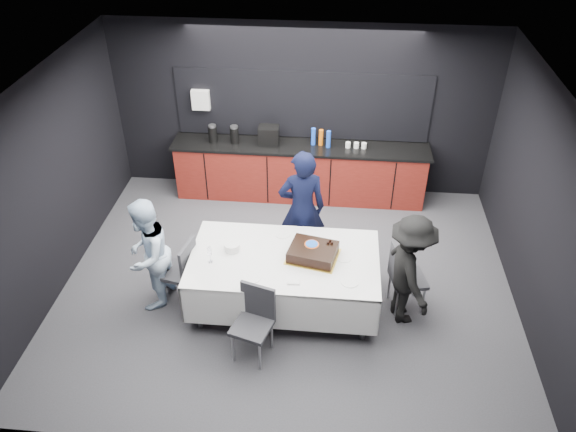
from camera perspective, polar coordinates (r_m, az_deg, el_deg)
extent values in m
plane|color=#414146|center=(7.70, -0.07, -6.82)|extent=(6.00, 6.00, 0.00)
cube|color=white|center=(6.18, -0.09, 12.81)|extent=(6.00, 5.00, 0.04)
cube|color=black|center=(9.02, 1.45, 10.66)|extent=(6.00, 0.04, 2.80)
cube|color=black|center=(4.96, -2.89, -14.16)|extent=(6.00, 0.04, 2.80)
cube|color=black|center=(7.68, -23.00, 2.91)|extent=(0.04, 5.00, 2.80)
cube|color=black|center=(7.24, 24.27, 0.52)|extent=(0.04, 5.00, 2.80)
cube|color=#62150F|center=(9.20, 1.22, 4.50)|extent=(4.00, 0.60, 0.90)
cube|color=black|center=(8.97, 1.26, 7.07)|extent=(4.10, 0.64, 0.04)
cube|color=black|center=(8.96, 1.45, 11.19)|extent=(4.00, 0.03, 1.10)
cube|color=white|center=(9.13, -8.85, 11.60)|extent=(0.28, 0.12, 0.32)
cylinder|color=black|center=(9.09, -7.65, 8.24)|extent=(0.14, 0.14, 0.26)
cylinder|color=black|center=(9.02, -5.46, 8.18)|extent=(0.14, 0.14, 0.26)
cube|color=black|center=(8.93, -1.96, 8.17)|extent=(0.32, 0.24, 0.30)
cylinder|color=blue|center=(8.93, 2.59, 8.07)|extent=(0.07, 0.07, 0.28)
cylinder|color=orange|center=(8.93, 3.37, 7.97)|extent=(0.07, 0.07, 0.26)
cylinder|color=blue|center=(8.86, 4.13, 7.78)|extent=(0.07, 0.07, 0.28)
cylinder|color=white|center=(8.92, 6.11, 7.19)|extent=(0.08, 0.08, 0.09)
cylinder|color=white|center=(8.93, 6.95, 7.14)|extent=(0.08, 0.08, 0.09)
cylinder|color=white|center=(8.93, 7.73, 7.10)|extent=(0.08, 0.08, 0.09)
cylinder|color=#99999E|center=(9.03, -7.73, 9.05)|extent=(0.12, 0.12, 0.03)
cylinder|color=#99999E|center=(8.96, -5.51, 9.00)|extent=(0.12, 0.12, 0.03)
cylinder|color=#99999E|center=(6.94, -9.14, -8.89)|extent=(0.06, 0.06, 0.75)
cylinder|color=#99999E|center=(7.66, -7.48, -3.71)|extent=(0.06, 0.06, 0.75)
cylinder|color=#99999E|center=(6.78, 7.76, -10.02)|extent=(0.06, 0.06, 0.75)
cylinder|color=#99999E|center=(7.52, 7.63, -4.61)|extent=(0.06, 0.06, 0.75)
cube|color=silver|center=(6.90, -0.39, -4.36)|extent=(2.32, 1.32, 0.04)
cube|color=silver|center=(6.60, -0.94, -9.73)|extent=(2.32, 0.02, 0.55)
cube|color=silver|center=(7.57, 0.11, -2.77)|extent=(2.32, 0.02, 0.55)
cube|color=silver|center=(7.25, -9.50, -5.37)|extent=(0.02, 1.32, 0.55)
cube|color=silver|center=(7.08, 8.99, -6.51)|extent=(0.02, 1.32, 0.55)
cube|color=gold|center=(6.90, 2.53, -4.13)|extent=(0.69, 0.61, 0.01)
cube|color=black|center=(6.85, 2.55, -3.69)|extent=(0.64, 0.55, 0.12)
cube|color=black|center=(6.81, 2.56, -3.25)|extent=(0.64, 0.55, 0.01)
cylinder|color=#D55011|center=(6.85, 2.43, -2.88)|extent=(0.18, 0.18, 0.00)
cylinder|color=blue|center=(6.85, 2.43, -2.85)|extent=(0.15, 0.15, 0.01)
sphere|color=black|center=(6.89, 4.12, -2.56)|extent=(0.04, 0.04, 0.04)
sphere|color=black|center=(6.86, 4.28, -2.77)|extent=(0.04, 0.04, 0.04)
sphere|color=black|center=(6.86, 3.94, -2.75)|extent=(0.04, 0.04, 0.04)
cylinder|color=white|center=(7.00, -5.70, -3.12)|extent=(0.20, 0.20, 0.10)
cylinder|color=white|center=(6.62, -3.70, -6.22)|extent=(0.22, 0.22, 0.01)
cylinder|color=white|center=(6.90, 5.69, -4.27)|extent=(0.18, 0.18, 0.01)
cylinder|color=white|center=(6.58, 6.28, -6.67)|extent=(0.21, 0.21, 0.01)
cylinder|color=white|center=(7.25, -0.56, -1.83)|extent=(0.20, 0.20, 0.01)
cube|color=white|center=(6.53, 0.56, -6.70)|extent=(0.14, 0.09, 0.02)
cylinder|color=white|center=(6.88, -7.87, -4.62)|extent=(0.06, 0.06, 0.00)
cylinder|color=white|center=(6.85, -7.91, -4.22)|extent=(0.01, 0.01, 0.12)
cylinder|color=white|center=(6.78, -7.98, -3.51)|extent=(0.05, 0.05, 0.10)
cube|color=#2D2E33|center=(7.33, -11.25, -5.55)|extent=(0.50, 0.50, 0.05)
cube|color=#2D2E33|center=(7.09, -10.10, -4.34)|extent=(0.12, 0.42, 0.45)
cylinder|color=#99999E|center=(7.66, -11.63, -5.80)|extent=(0.03, 0.03, 0.44)
cylinder|color=#99999E|center=(7.44, -12.80, -7.42)|extent=(0.03, 0.03, 0.44)
cylinder|color=#99999E|center=(7.52, -9.31, -6.34)|extent=(0.03, 0.03, 0.44)
cylinder|color=#99999E|center=(7.31, -10.43, -8.02)|extent=(0.03, 0.03, 0.44)
cube|color=#2D2E33|center=(7.24, 12.11, -6.29)|extent=(0.50, 0.50, 0.05)
cube|color=#2D2E33|center=(7.02, 10.89, -4.93)|extent=(0.13, 0.42, 0.45)
cylinder|color=#99999E|center=(7.33, 13.57, -8.35)|extent=(0.03, 0.03, 0.44)
cylinder|color=#99999E|center=(7.56, 12.74, -6.61)|extent=(0.03, 0.03, 0.44)
cylinder|color=#99999E|center=(7.23, 11.01, -8.69)|extent=(0.03, 0.03, 0.44)
cylinder|color=#99999E|center=(7.46, 10.26, -6.90)|extent=(0.03, 0.03, 0.44)
cube|color=#2D2E33|center=(6.51, -3.69, -11.19)|extent=(0.52, 0.52, 0.05)
cube|color=#2D2E33|center=(6.45, -3.05, -8.54)|extent=(0.41, 0.16, 0.45)
cylinder|color=#99999E|center=(6.63, -5.62, -13.11)|extent=(0.03, 0.03, 0.44)
cylinder|color=#99999E|center=(6.53, -2.88, -14.01)|extent=(0.03, 0.03, 0.44)
cylinder|color=#99999E|center=(6.83, -4.31, -11.16)|extent=(0.03, 0.03, 0.44)
cylinder|color=#99999E|center=(6.73, -1.65, -11.98)|extent=(0.03, 0.03, 0.44)
imported|color=black|center=(7.55, 1.42, 0.71)|extent=(0.71, 0.53, 1.75)
imported|color=silver|center=(7.17, -14.10, -3.84)|extent=(0.67, 0.81, 1.53)
imported|color=black|center=(6.89, 12.22, -5.43)|extent=(0.82, 1.09, 1.51)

